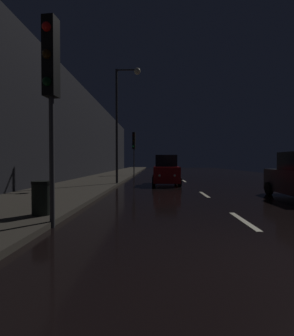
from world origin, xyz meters
TOP-DOWN VIEW (x-y plane):
  - ground at (0.00, 24.50)m, footprint 26.63×84.00m
  - sidewalk_left at (-7.12, 24.50)m, footprint 4.40×84.00m
  - building_facade_left at (-9.72, 21.00)m, footprint 0.80×63.00m
  - lane_centerline at (0.00, 9.68)m, footprint 0.16×16.64m
  - traffic_light_far_left at (-4.82, 24.90)m, footprint 0.37×0.48m
  - traffic_light_near_left at (-4.92, 2.12)m, footprint 0.34×0.47m
  - streetlamp_overhead at (-4.59, 13.36)m, footprint 1.70×0.44m
  - trash_bin_curbside at (-5.53, 2.93)m, footprint 0.55×0.55m
  - car_approaching_headlights at (-1.66, 14.20)m, footprint 1.91×4.13m

SIDE VIEW (x-z plane):
  - ground at x=0.00m, z-range -0.02..0.00m
  - lane_centerline at x=0.00m, z-range 0.00..0.01m
  - sidewalk_left at x=-7.12m, z-range 0.00..0.15m
  - trash_bin_curbside at x=-5.53m, z-range 0.15..1.08m
  - car_approaching_headlights at x=-1.66m, z-range -0.09..1.99m
  - traffic_light_far_left at x=-4.82m, z-range 1.12..6.06m
  - traffic_light_near_left at x=-4.92m, z-range 1.17..6.25m
  - building_facade_left at x=-9.72m, z-range 0.00..8.82m
  - streetlamp_overhead at x=-4.59m, z-range 1.22..9.13m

